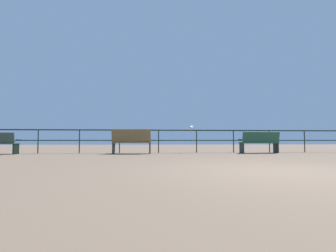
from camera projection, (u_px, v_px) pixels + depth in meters
name	position (u px, v px, depth m)	size (l,w,h in m)	color
ground_plane	(279.00, 171.00, 4.65)	(60.00, 60.00, 0.00)	brown
pier_railing	(197.00, 136.00, 11.77)	(23.66, 0.05, 1.01)	black
bench_near_left	(132.00, 140.00, 10.79)	(1.61, 0.75, 1.00)	brown
bench_near_right	(260.00, 141.00, 11.31)	(1.69, 0.69, 0.90)	#26513C
seagull_on_rail	(191.00, 128.00, 11.79)	(0.28, 0.44, 0.22)	white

